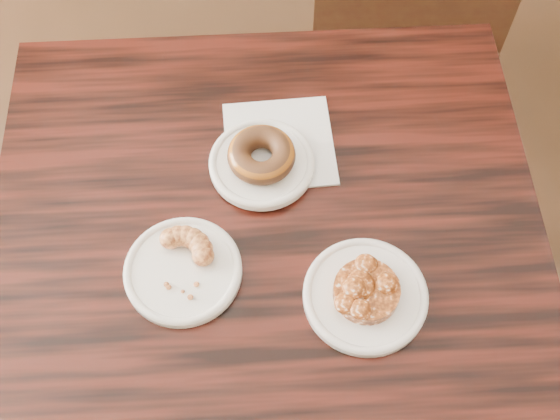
% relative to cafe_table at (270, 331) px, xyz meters
% --- Properties ---
extents(floor, '(5.00, 5.00, 0.00)m').
position_rel_cafe_table_xyz_m(floor, '(0.16, 0.16, -0.38)').
color(floor, black).
rests_on(floor, ground).
extents(cafe_table, '(0.97, 0.97, 0.75)m').
position_rel_cafe_table_xyz_m(cafe_table, '(0.00, 0.00, 0.00)').
color(cafe_table, black).
rests_on(cafe_table, floor).
extents(napkin, '(0.21, 0.21, 0.00)m').
position_rel_cafe_table_xyz_m(napkin, '(-0.01, 0.17, 0.38)').
color(napkin, white).
rests_on(napkin, cafe_table).
extents(plate_donut, '(0.16, 0.16, 0.01)m').
position_rel_cafe_table_xyz_m(plate_donut, '(-0.03, 0.13, 0.39)').
color(plate_donut, white).
rests_on(plate_donut, napkin).
extents(plate_cruller, '(0.17, 0.17, 0.01)m').
position_rel_cafe_table_xyz_m(plate_cruller, '(-0.11, -0.06, 0.38)').
color(plate_cruller, white).
rests_on(plate_cruller, cafe_table).
extents(plate_fritter, '(0.17, 0.17, 0.01)m').
position_rel_cafe_table_xyz_m(plate_fritter, '(0.15, -0.06, 0.38)').
color(plate_fritter, white).
rests_on(plate_fritter, cafe_table).
extents(glazed_donut, '(0.10, 0.10, 0.04)m').
position_rel_cafe_table_xyz_m(glazed_donut, '(-0.03, 0.13, 0.41)').
color(glazed_donut, brown).
rests_on(glazed_donut, plate_donut).
extents(apple_fritter, '(0.13, 0.13, 0.03)m').
position_rel_cafe_table_xyz_m(apple_fritter, '(0.15, -0.06, 0.40)').
color(apple_fritter, '#441A07').
rests_on(apple_fritter, plate_fritter).
extents(cruller_fragment, '(0.10, 0.10, 0.03)m').
position_rel_cafe_table_xyz_m(cruller_fragment, '(-0.11, -0.06, 0.40)').
color(cruller_fragment, maroon).
rests_on(cruller_fragment, plate_cruller).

